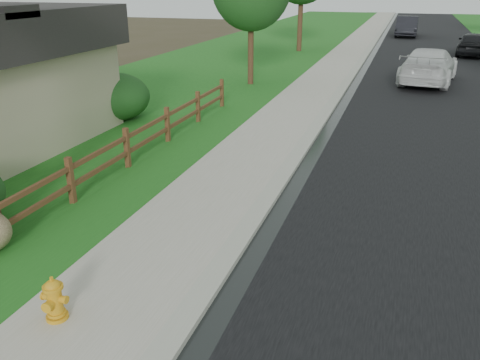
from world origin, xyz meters
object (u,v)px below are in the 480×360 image
(white_suv, at_px, (429,66))
(dark_car_mid, at_px, (473,44))
(fire_hydrant, at_px, (54,300))
(ranch_fence, at_px, (101,161))

(white_suv, bearing_deg, dark_car_mid, -96.93)
(white_suv, relative_size, dark_car_mid, 1.27)
(fire_hydrant, relative_size, white_suv, 0.12)
(fire_hydrant, height_order, white_suv, white_suv)
(ranch_fence, relative_size, fire_hydrant, 24.91)
(ranch_fence, relative_size, dark_car_mid, 3.81)
(ranch_fence, bearing_deg, dark_car_mid, 68.68)
(ranch_fence, height_order, white_suv, white_suv)
(white_suv, xyz_separation_m, dark_car_mid, (2.91, 10.95, -0.06))
(ranch_fence, xyz_separation_m, fire_hydrant, (2.27, -4.83, -0.21))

